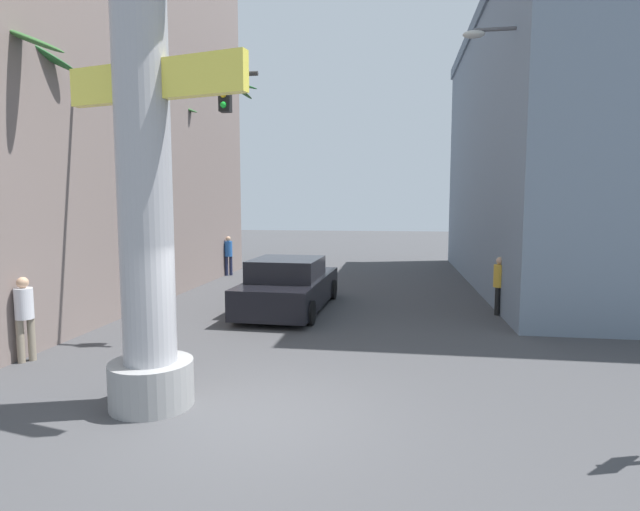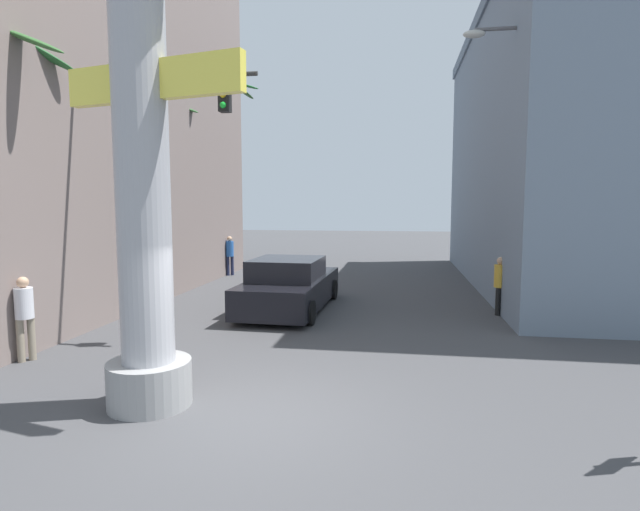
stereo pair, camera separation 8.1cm
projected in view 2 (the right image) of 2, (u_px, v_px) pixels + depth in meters
ground_plane at (338, 295)px, 17.08m from camera, size 85.30×85.30×0.00m
building_left at (45, 82)px, 16.06m from camera, size 7.94×16.90×14.03m
building_right at (598, 149)px, 18.57m from camera, size 9.09×16.56×10.33m
neon_sign_pole at (140, 107)px, 7.28m from camera, size 3.37×1.27×9.89m
street_lamp at (545, 145)px, 12.69m from camera, size 2.57×0.28×7.67m
traffic_light_mast at (113, 155)px, 11.51m from camera, size 5.06×0.32×6.03m
car_lead at (290, 286)px, 14.68m from camera, size 2.32×5.27×1.56m
palm_tree_mid_right at (531, 168)px, 17.02m from camera, size 2.85×2.91×6.60m
palm_tree_mid_left at (168, 175)px, 18.46m from camera, size 2.72×2.64×6.91m
palm_tree_far_left at (225, 157)px, 24.67m from camera, size 3.15×2.90×9.20m
pedestrian_mid_right at (500, 281)px, 13.98m from camera, size 0.47×0.47×1.64m
pedestrian_far_left at (230, 253)px, 21.85m from camera, size 0.48×0.48×1.73m
pedestrian_curb_left at (24, 312)px, 9.81m from camera, size 0.47×0.47×1.69m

